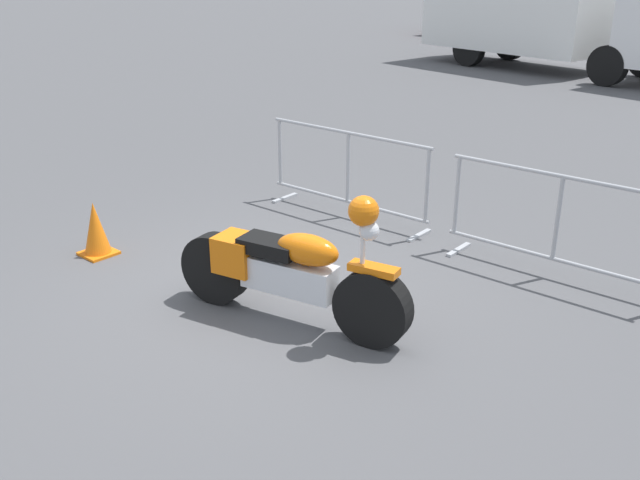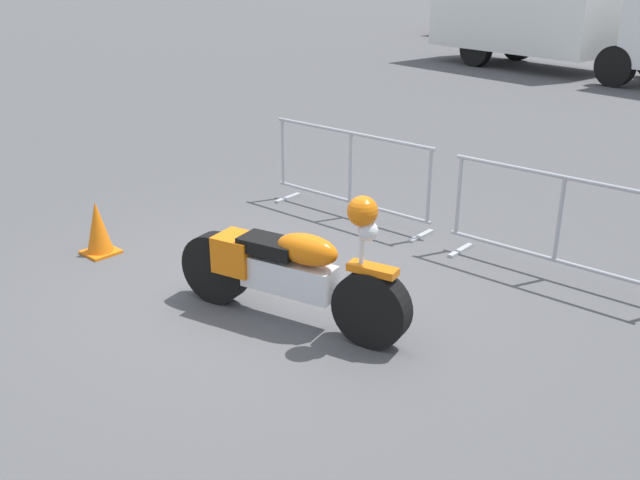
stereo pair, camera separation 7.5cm
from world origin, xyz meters
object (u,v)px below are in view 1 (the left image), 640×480
object	(u,v)px
traffic_cone	(96,229)
parked_car_black	(629,22)
parked_car_blue	(548,18)
crowd_barrier_near	(348,173)
box_truck	(547,8)
crowd_barrier_far	(557,225)
parked_car_red	(475,13)
motorcycle	(289,271)

from	to	relation	value
traffic_cone	parked_car_black	bearing A→B (deg)	96.40
parked_car_blue	traffic_cone	world-z (taller)	parked_car_blue
crowd_barrier_near	box_truck	bearing A→B (deg)	105.44
crowd_barrier_far	box_truck	world-z (taller)	box_truck
crowd_barrier_far	parked_car_red	world-z (taller)	parked_car_red
crowd_barrier_near	parked_car_red	world-z (taller)	parked_car_red
motorcycle	parked_car_black	world-z (taller)	parked_car_black
motorcycle	box_truck	size ratio (longest dim) A/B	0.28
traffic_cone	parked_car_red	bearing A→B (deg)	110.75
crowd_barrier_far	box_truck	size ratio (longest dim) A/B	0.29
box_truck	traffic_cone	xyz separation A→B (m)	(2.22, -15.26, -1.35)
parked_car_blue	crowd_barrier_near	bearing A→B (deg)	-157.46
parked_car_red	traffic_cone	xyz separation A→B (m)	(8.50, -22.44, -0.47)
crowd_barrier_near	traffic_cone	distance (m)	2.98
box_truck	parked_car_red	world-z (taller)	box_truck
motorcycle	crowd_barrier_near	bearing A→B (deg)	106.80
parked_car_red	parked_car_blue	xyz separation A→B (m)	(2.98, 0.16, -0.05)
crowd_barrier_near	parked_car_black	world-z (taller)	parked_car_black
parked_car_red	traffic_cone	world-z (taller)	parked_car_red
traffic_cone	parked_car_blue	bearing A→B (deg)	103.72
crowd_barrier_far	parked_car_blue	distance (m)	22.03
motorcycle	parked_car_red	size ratio (longest dim) A/B	0.50
motorcycle	parked_car_blue	xyz separation A→B (m)	(-8.09, 22.31, 0.23)
parked_car_black	crowd_barrier_far	bearing A→B (deg)	-158.36
box_truck	parked_car_black	xyz separation A→B (m)	(-0.32, 7.36, -0.87)
crowd_barrier_far	parked_car_red	xyz separation A→B (m)	(-12.40, 19.75, 0.20)
crowd_barrier_far	parked_car_black	size ratio (longest dim) A/B	0.51
traffic_cone	box_truck	bearing A→B (deg)	98.27
crowd_barrier_near	box_truck	world-z (taller)	box_truck
motorcycle	crowd_barrier_near	xyz separation A→B (m)	(-1.32, 2.40, 0.07)
motorcycle	parked_car_red	bearing A→B (deg)	104.51
motorcycle	box_truck	world-z (taller)	box_truck
motorcycle	parked_car_black	xyz separation A→B (m)	(-5.11, 22.33, 0.28)
crowd_barrier_near	motorcycle	bearing A→B (deg)	-61.14
crowd_barrier_far	parked_car_black	bearing A→B (deg)	107.89
parked_car_blue	parked_car_black	bearing A→B (deg)	-85.90
crowd_barrier_near	parked_car_black	size ratio (longest dim) A/B	0.51
parked_car_red	parked_car_black	xyz separation A→B (m)	(5.97, 0.18, 0.01)
parked_car_blue	motorcycle	bearing A→B (deg)	-156.30
motorcycle	parked_car_blue	bearing A→B (deg)	97.88
crowd_barrier_near	crowd_barrier_far	world-z (taller)	same
parked_car_red	parked_car_blue	world-z (taller)	parked_car_red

